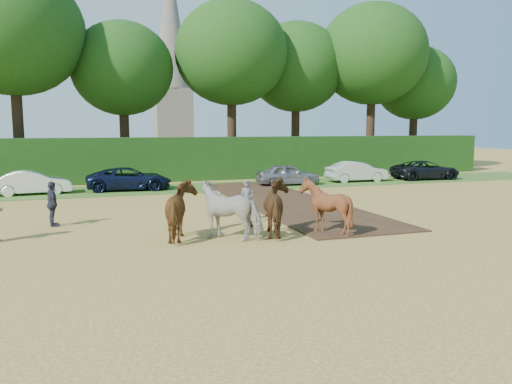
% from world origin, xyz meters
% --- Properties ---
extents(ground, '(120.00, 120.00, 0.00)m').
position_xyz_m(ground, '(0.00, 0.00, 0.00)').
color(ground, gold).
rests_on(ground, ground).
extents(earth_strip, '(4.50, 17.00, 0.05)m').
position_xyz_m(earth_strip, '(1.50, 7.00, 0.03)').
color(earth_strip, '#472D1C').
rests_on(earth_strip, ground).
extents(grass_verge, '(50.00, 5.00, 0.03)m').
position_xyz_m(grass_verge, '(0.00, 14.00, 0.01)').
color(grass_verge, '#38601E').
rests_on(grass_verge, ground).
extents(hedgerow, '(46.00, 1.60, 3.00)m').
position_xyz_m(hedgerow, '(0.00, 18.50, 1.50)').
color(hedgerow, '#14380F').
rests_on(hedgerow, ground).
extents(spectator_far, '(0.64, 1.06, 1.70)m').
position_xyz_m(spectator_far, '(-9.05, 3.91, 0.85)').
color(spectator_far, '#272835').
rests_on(spectator_far, ground).
extents(plough_team, '(6.60, 4.62, 1.92)m').
position_xyz_m(plough_team, '(-2.38, -0.08, 0.95)').
color(plough_team, brown).
rests_on(plough_team, ground).
extents(parked_cars, '(35.20, 3.07, 1.39)m').
position_xyz_m(parked_cars, '(0.91, 13.72, 0.67)').
color(parked_cars, '#B9BCC1').
rests_on(parked_cars, ground).
extents(treeline, '(48.70, 10.60, 14.21)m').
position_xyz_m(treeline, '(-1.69, 21.69, 8.97)').
color(treeline, '#382616').
rests_on(treeline, ground).
extents(church, '(5.20, 5.20, 27.00)m').
position_xyz_m(church, '(4.00, 55.00, 13.73)').
color(church, slate).
rests_on(church, ground).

